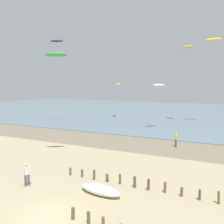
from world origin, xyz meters
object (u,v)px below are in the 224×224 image
kite_aloft_2 (187,47)px  kite_aloft_6 (57,41)px  kite_aloft_0 (213,39)px  kite_aloft_3 (118,84)px  kite_aloft_4 (159,85)px  grounded_kite (101,190)px  kite_aloft_1 (56,55)px  person_left_flank (176,139)px  person_right_flank (27,174)px

kite_aloft_2 → kite_aloft_6: kite_aloft_6 is taller
kite_aloft_0 → kite_aloft_3: kite_aloft_0 is taller
kite_aloft_4 → kite_aloft_6: (-19.03, -2.25, 8.15)m
kite_aloft_2 → kite_aloft_3: 16.26m
kite_aloft_6 → kite_aloft_0: bearing=-2.7°
grounded_kite → kite_aloft_1: 14.76m
kite_aloft_1 → kite_aloft_2: (7.18, 30.17, 4.05)m
kite_aloft_2 → kite_aloft_3: kite_aloft_2 is taller
person_left_flank → kite_aloft_4: kite_aloft_4 is taller
grounded_kite → kite_aloft_2: bearing=99.9°
person_left_flank → grounded_kite: (-1.53, -15.90, -0.59)m
kite_aloft_2 → kite_aloft_3: (-14.62, 0.26, -7.12)m
person_left_flank → person_right_flank: size_ratio=1.00×
kite_aloft_3 → person_right_flank: bearing=174.0°
kite_aloft_3 → kite_aloft_6: kite_aloft_6 is taller
kite_aloft_6 → kite_aloft_2: bearing=1.8°
kite_aloft_0 → kite_aloft_4: size_ratio=1.11×
kite_aloft_1 → kite_aloft_2: size_ratio=0.67×
kite_aloft_0 → kite_aloft_2: bearing=-169.8°
kite_aloft_3 → kite_aloft_4: kite_aloft_3 is taller
kite_aloft_3 → grounded_kite: bearing=-177.8°
grounded_kite → kite_aloft_4: kite_aloft_4 is taller
kite_aloft_3 → kite_aloft_6: size_ratio=1.36×
kite_aloft_0 → kite_aloft_6: 28.76m
person_right_flank → kite_aloft_0: kite_aloft_0 is taller
kite_aloft_4 → kite_aloft_6: bearing=-61.0°
person_left_flank → kite_aloft_0: (1.65, 20.53, 14.74)m
person_left_flank → kite_aloft_2: kite_aloft_2 is taller
kite_aloft_1 → kite_aloft_4: (4.71, 20.39, -3.15)m
kite_aloft_1 → kite_aloft_3: (-7.44, 30.42, -3.07)m
person_right_flank → kite_aloft_1: bearing=112.0°
kite_aloft_3 → kite_aloft_6: (-6.87, -12.29, 8.07)m
kite_aloft_2 → kite_aloft_4: bearing=-58.2°
grounded_kite → kite_aloft_2: kite_aloft_2 is taller
person_left_flank → person_right_flank: same height
grounded_kite → kite_aloft_4: bearing=106.0°
grounded_kite → kite_aloft_2: 39.13m
person_left_flank → kite_aloft_3: bearing=130.3°
grounded_kite → kite_aloft_1: bearing=151.8°
kite_aloft_1 → kite_aloft_3: bearing=72.4°
kite_aloft_1 → kite_aloft_3: size_ratio=0.69×
grounded_kite → kite_aloft_2: (-1.45, 36.41, 14.27)m
person_left_flank → grounded_kite: person_left_flank is taller
grounded_kite → person_left_flank: bearing=92.2°
kite_aloft_3 → kite_aloft_2: bearing=-112.4°
kite_aloft_6 → grounded_kite: bearing=-74.2°
kite_aloft_1 → kite_aloft_4: size_ratio=0.81×
kite_aloft_0 → kite_aloft_6: kite_aloft_0 is taller
person_left_flank → kite_aloft_3: (-17.60, 20.76, 6.55)m
kite_aloft_0 → kite_aloft_1: (-11.80, -30.19, -5.11)m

